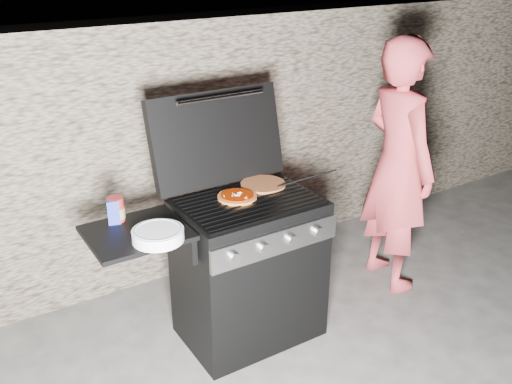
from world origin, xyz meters
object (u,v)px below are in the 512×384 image
pizza_topped (237,196)px  sauce_jar (116,209)px  gas_grill (212,281)px  person (398,166)px

pizza_topped → sauce_jar: bearing=171.2°
gas_grill → sauce_jar: 0.71m
pizza_topped → person: person is taller
person → gas_grill: bearing=98.0°
pizza_topped → person: bearing=-2.0°
pizza_topped → person: 1.23m
person → pizza_topped: bearing=95.4°
pizza_topped → sauce_jar: 0.68m
gas_grill → pizza_topped: pizza_topped is taller
gas_grill → person: (1.44, 0.01, 0.41)m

